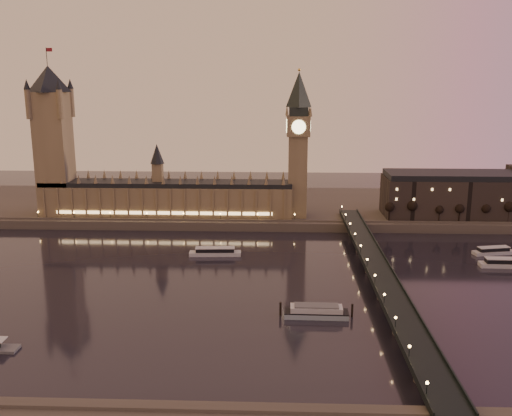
{
  "coord_description": "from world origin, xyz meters",
  "views": [
    {
      "loc": [
        39.8,
        -278.9,
        105.07
      ],
      "look_at": [
        27.76,
        35.0,
        32.03
      ],
      "focal_mm": 40.0,
      "sensor_mm": 36.0,
      "label": 1
    }
  ],
  "objects": [
    {
      "name": "bare_tree_3",
      "position": [
        166.34,
        109.0,
        15.5
      ],
      "size": [
        6.25,
        6.25,
        12.72
      ],
      "color": "black",
      "rests_on": "ground"
    },
    {
      "name": "moored_barge",
      "position": [
        57.62,
        -41.13,
        2.55
      ],
      "size": [
        32.96,
        8.56,
        6.04
      ],
      "rotation": [
        0.0,
        0.0,
        -0.02
      ],
      "color": "#8CA4B3",
      "rests_on": "ground"
    },
    {
      "name": "ground",
      "position": [
        0.0,
        0.0,
        0.0
      ],
      "size": [
        700.0,
        700.0,
        0.0
      ],
      "primitive_type": "plane",
      "color": "black",
      "rests_on": "ground"
    },
    {
      "name": "bare_tree_0",
      "position": [
        118.22,
        109.0,
        15.5
      ],
      "size": [
        6.25,
        6.25,
        12.72
      ],
      "color": "black",
      "rests_on": "ground"
    },
    {
      "name": "cruise_boat_c",
      "position": [
        167.22,
        31.53,
        2.27
      ],
      "size": [
        25.86,
        7.44,
        5.15
      ],
      "rotation": [
        0.0,
        0.0,
        -0.02
      ],
      "color": "silver",
      "rests_on": "ground"
    },
    {
      "name": "palace_of_westminster",
      "position": [
        -40.12,
        120.99,
        21.71
      ],
      "size": [
        180.0,
        26.62,
        52.0
      ],
      "color": "brown",
      "rests_on": "ground"
    },
    {
      "name": "far_embankment",
      "position": [
        30.0,
        165.0,
        3.0
      ],
      "size": [
        560.0,
        130.0,
        6.0
      ],
      "primitive_type": "cube",
      "color": "#423D35",
      "rests_on": "ground"
    },
    {
      "name": "cruise_boat_b",
      "position": [
        170.47,
        55.12,
        2.03
      ],
      "size": [
        25.73,
        11.17,
        4.61
      ],
      "rotation": [
        0.0,
        0.0,
        0.2
      ],
      "color": "silver",
      "rests_on": "ground"
    },
    {
      "name": "big_ben",
      "position": [
        53.99,
        120.99,
        63.95
      ],
      "size": [
        17.68,
        17.68,
        104.0
      ],
      "color": "brown",
      "rests_on": "ground"
    },
    {
      "name": "westminster_bridge",
      "position": [
        91.61,
        0.0,
        5.52
      ],
      "size": [
        13.2,
        260.0,
        15.3
      ],
      "color": "black",
      "rests_on": "ground"
    },
    {
      "name": "victoria_tower",
      "position": [
        -120.0,
        121.0,
        65.79
      ],
      "size": [
        31.68,
        31.68,
        118.0
      ],
      "color": "brown",
      "rests_on": "ground"
    },
    {
      "name": "bare_tree_5",
      "position": [
        198.42,
        109.0,
        15.5
      ],
      "size": [
        6.25,
        6.25,
        12.72
      ],
      "color": "black",
      "rests_on": "ground"
    },
    {
      "name": "city_block",
      "position": [
        194.94,
        130.93,
        22.24
      ],
      "size": [
        155.0,
        45.0,
        34.0
      ],
      "color": "black",
      "rests_on": "ground"
    },
    {
      "name": "cruise_boat_a",
      "position": [
        2.79,
        46.37,
        2.17
      ],
      "size": [
        31.07,
        8.33,
        4.92
      ],
      "rotation": [
        0.0,
        0.0,
        0.05
      ],
      "color": "silver",
      "rests_on": "ground"
    },
    {
      "name": "bare_tree_4",
      "position": [
        182.38,
        109.0,
        15.5
      ],
      "size": [
        6.25,
        6.25,
        12.72
      ],
      "color": "black",
      "rests_on": "ground"
    },
    {
      "name": "bare_tree_1",
      "position": [
        134.26,
        109.0,
        15.5
      ],
      "size": [
        6.25,
        6.25,
        12.72
      ],
      "color": "black",
      "rests_on": "ground"
    },
    {
      "name": "bare_tree_2",
      "position": [
        150.3,
        109.0,
        15.5
      ],
      "size": [
        6.25,
        6.25,
        12.72
      ],
      "color": "black",
      "rests_on": "ground"
    }
  ]
}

